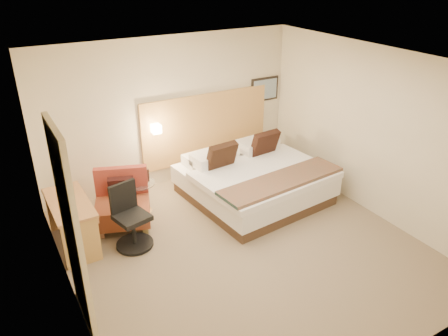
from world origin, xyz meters
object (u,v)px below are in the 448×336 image
lounge_chair (123,204)px  side_table (141,196)px  desk_chair (131,222)px  desk (72,210)px  bed (253,180)px

lounge_chair → side_table: (0.37, 0.17, -0.05)m
desk_chair → side_table: bearing=61.3°
lounge_chair → desk: size_ratio=0.87×
side_table → desk: bearing=-161.7°
bed → lounge_chair: 2.27m
bed → desk: size_ratio=2.00×
side_table → desk_chair: bearing=-118.7°
bed → desk: (-3.05, 0.13, 0.23)m
lounge_chair → side_table: lounge_chair is taller
side_table → desk_chair: 0.94m
desk_chair → desk: bearing=149.0°
bed → side_table: (-1.88, 0.51, -0.05)m
lounge_chair → desk_chair: desk_chair is taller
lounge_chair → bed: bearing=-8.6°
lounge_chair → desk: (-0.80, -0.21, 0.23)m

